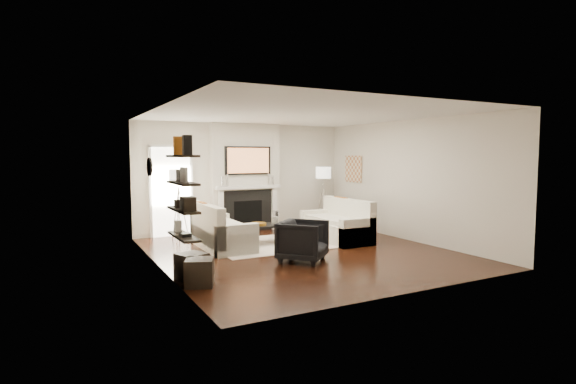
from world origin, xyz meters
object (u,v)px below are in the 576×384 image
loveseat_left_base (223,238)px  lamp_left_shade (178,176)px  armchair (303,239)px  lamp_right_shade (323,173)px  coffee_table (269,225)px  ottoman_near (192,266)px  loveseat_right_base (336,231)px

loveseat_left_base → lamp_left_shade: lamp_left_shade is taller
armchair → lamp_right_shade: size_ratio=2.03×
coffee_table → ottoman_near: 3.00m
loveseat_right_base → ottoman_near: loveseat_right_base is taller
loveseat_left_base → coffee_table: size_ratio=1.64×
lamp_left_shade → ottoman_near: (-0.62, -3.16, -1.25)m
ottoman_near → loveseat_left_base: bearing=58.6°
loveseat_left_base → armchair: bearing=-63.2°
armchair → lamp_right_shade: 4.07m
lamp_left_shade → ottoman_near: lamp_left_shade is taller
armchair → loveseat_right_base: bearing=-2.8°
loveseat_right_base → lamp_right_shade: bearing=66.2°
loveseat_right_base → coffee_table: bearing=165.8°
loveseat_left_base → loveseat_right_base: 2.57m
loveseat_left_base → coffee_table: bearing=-1.8°
lamp_right_shade → ottoman_near: bearing=-143.6°
ottoman_near → loveseat_right_base: bearing=22.9°
armchair → ottoman_near: 2.13m
loveseat_left_base → lamp_left_shade: size_ratio=4.50×
loveseat_left_base → loveseat_right_base: same height
loveseat_left_base → armchair: 1.99m
lamp_left_shade → ottoman_near: bearing=-101.1°
lamp_right_shade → ottoman_near: (-4.52, -3.33, -1.25)m
loveseat_right_base → ottoman_near: bearing=-157.1°
loveseat_right_base → armchair: (-1.64, -1.36, 0.20)m
loveseat_left_base → ottoman_near: loveseat_left_base is taller
loveseat_right_base → lamp_right_shade: 2.28m
coffee_table → ottoman_near: coffee_table is taller
coffee_table → loveseat_left_base: bearing=178.2°
armchair → lamp_left_shade: (-1.49, 2.94, 1.04)m
armchair → lamp_left_shade: lamp_left_shade is taller
armchair → ottoman_near: (-2.11, -0.22, -0.21)m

